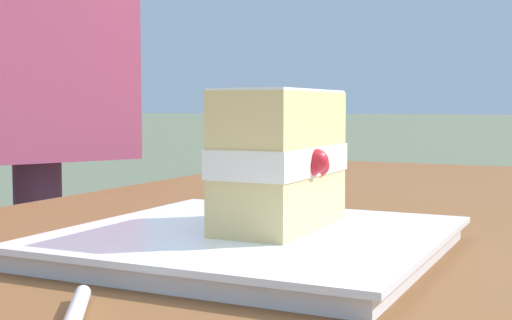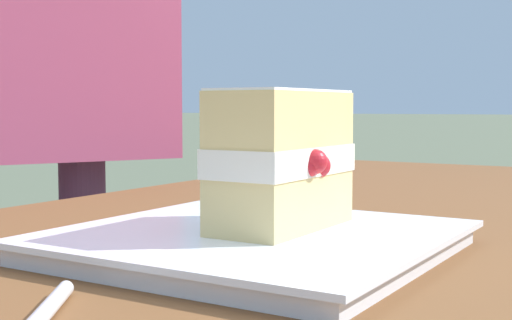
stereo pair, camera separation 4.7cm
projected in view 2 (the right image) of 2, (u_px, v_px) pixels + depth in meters
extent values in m
cube|color=brown|center=(364.00, 300.00, 0.43)|extent=(1.61, 0.80, 0.04)
cube|color=white|center=(256.00, 245.00, 0.47)|extent=(0.23, 0.23, 0.01)
cube|color=white|center=(256.00, 233.00, 0.47)|extent=(0.24, 0.24, 0.00)
cube|color=#E0C17A|center=(282.00, 201.00, 0.48)|extent=(0.11, 0.05, 0.04)
cube|color=white|center=(282.00, 160.00, 0.48)|extent=(0.11, 0.06, 0.02)
sphere|color=#B21923|center=(309.00, 166.00, 0.45)|extent=(0.01, 0.01, 0.01)
sphere|color=#B21923|center=(315.00, 162.00, 0.46)|extent=(0.02, 0.02, 0.02)
sphere|color=#B21923|center=(276.00, 159.00, 0.52)|extent=(0.01, 0.01, 0.01)
sphere|color=#B21923|center=(319.00, 166.00, 0.47)|extent=(0.02, 0.02, 0.02)
cube|color=#E0C17A|center=(282.00, 119.00, 0.47)|extent=(0.11, 0.05, 0.04)
cube|color=white|center=(282.00, 91.00, 0.47)|extent=(0.11, 0.05, 0.00)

